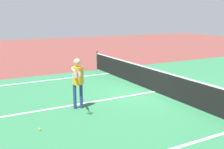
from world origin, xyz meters
TOP-DOWN VIEW (x-y plane):
  - ground_plane at (0.00, 0.00)m, footprint 60.00×60.00m
  - court_surface_inbounds at (0.00, 0.00)m, footprint 10.62×24.40m
  - line_center_service at (0.00, -3.20)m, footprint 0.10×6.40m
  - net at (0.00, 0.00)m, footprint 11.27×0.09m
  - player_near at (0.42, -3.56)m, footprint 1.18×0.69m
  - tennis_ball_mid_court at (1.55, -5.15)m, footprint 0.07×0.07m

SIDE VIEW (x-z plane):
  - ground_plane at x=0.00m, z-range 0.00..0.00m
  - court_surface_inbounds at x=0.00m, z-range 0.00..0.00m
  - line_center_service at x=0.00m, z-range 0.00..0.01m
  - tennis_ball_mid_court at x=1.55m, z-range 0.00..0.07m
  - net at x=0.00m, z-range -0.04..1.03m
  - player_near at x=0.42m, z-range 0.22..1.95m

